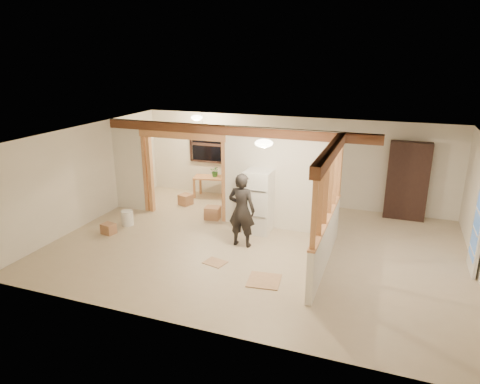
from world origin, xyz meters
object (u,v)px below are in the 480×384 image
at_px(refrigerator, 258,202).
at_px(bookshelf, 407,181).
at_px(woman, 242,210).
at_px(work_table, 212,187).
at_px(shop_vac, 136,193).

xyz_separation_m(refrigerator, bookshelf, (3.35, 2.18, 0.25)).
height_order(woman, work_table, woman).
distance_m(woman, shop_vac, 4.26).
bearing_deg(woman, shop_vac, -22.15).
height_order(woman, shop_vac, woman).
height_order(work_table, shop_vac, work_table).
bearing_deg(woman, refrigerator, -95.62).
relative_size(refrigerator, bookshelf, 0.75).
bearing_deg(work_table, woman, -67.29).
bearing_deg(refrigerator, bookshelf, 33.06).
relative_size(woman, bookshelf, 0.83).
height_order(refrigerator, woman, woman).
relative_size(work_table, bookshelf, 0.51).
xyz_separation_m(woman, bookshelf, (3.45, 3.08, 0.17)).
xyz_separation_m(refrigerator, work_table, (-2.10, 1.98, -0.44)).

